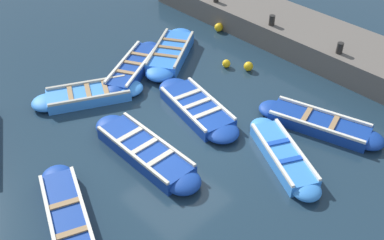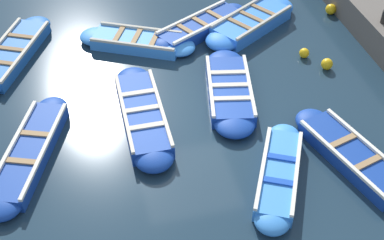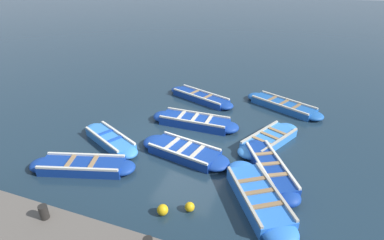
{
  "view_description": "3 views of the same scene",
  "coord_description": "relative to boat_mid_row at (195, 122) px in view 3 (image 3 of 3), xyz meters",
  "views": [
    {
      "loc": [
        6.03,
        6.98,
        7.88
      ],
      "look_at": [
        -0.41,
        0.25,
        0.46
      ],
      "focal_mm": 42.0,
      "sensor_mm": 36.0,
      "label": 1
    },
    {
      "loc": [
        2.2,
        9.45,
        8.39
      ],
      "look_at": [
        0.11,
        0.94,
        0.54
      ],
      "focal_mm": 50.0,
      "sensor_mm": 36.0,
      "label": 2
    },
    {
      "loc": [
        -9.31,
        -3.57,
        5.97
      ],
      "look_at": [
        0.69,
        0.07,
        0.46
      ],
      "focal_mm": 28.0,
      "sensor_mm": 36.0,
      "label": 3
    }
  ],
  "objects": [
    {
      "name": "boat_tucked",
      "position": [
        -2.24,
        -3.35,
        0.0
      ],
      "size": [
        3.36,
        2.28,
        0.43
      ],
      "color": "navy",
      "rests_on": "ground"
    },
    {
      "name": "boat_mid_row",
      "position": [
        0.0,
        0.0,
        0.0
      ],
      "size": [
        0.94,
        3.74,
        0.42
      ],
      "color": "navy",
      "rests_on": "ground"
    },
    {
      "name": "boat_broadside",
      "position": [
        -2.23,
        -0.41,
        -0.02
      ],
      "size": [
        1.61,
        3.53,
        0.39
      ],
      "color": "navy",
      "rests_on": "ground"
    },
    {
      "name": "buoy_yellow_far",
      "position": [
        -5.04,
        -0.88,
        -0.03
      ],
      "size": [
        0.31,
        0.31,
        0.31
      ],
      "primitive_type": "sphere",
      "color": "#EAB214",
      "rests_on": "ground"
    },
    {
      "name": "ground_plane",
      "position": [
        -1.09,
        -0.1,
        -0.18
      ],
      "size": [
        120.0,
        120.0,
        0.0
      ],
      "primitive_type": "plane",
      "color": "#1C303F"
    },
    {
      "name": "boat_stern_in",
      "position": [
        2.58,
        0.6,
        -0.03
      ],
      "size": [
        2.03,
        3.76,
        0.37
      ],
      "color": "navy",
      "rests_on": "ground"
    },
    {
      "name": "boat_near_quay",
      "position": [
        2.98,
        -3.33,
        -0.03
      ],
      "size": [
        2.42,
        3.83,
        0.36
      ],
      "color": "#1E59AD",
      "rests_on": "ground"
    },
    {
      "name": "boat_bow_out",
      "position": [
        -0.37,
        -3.11,
        -0.02
      ],
      "size": [
        3.34,
        2.23,
        0.37
      ],
      "color": "#3884E0",
      "rests_on": "ground"
    },
    {
      "name": "boat_outer_left",
      "position": [
        -4.16,
        2.4,
        -0.02
      ],
      "size": [
        1.74,
        3.57,
        0.38
      ],
      "color": "navy",
      "rests_on": "ground"
    },
    {
      "name": "buoy_white_drifting",
      "position": [
        -4.67,
        -1.51,
        -0.05
      ],
      "size": [
        0.27,
        0.27,
        0.27
      ],
      "primitive_type": "sphere",
      "color": "#EAB214",
      "rests_on": "ground"
    },
    {
      "name": "bollard_mid_south",
      "position": [
        -6.8,
        1.22,
        0.82
      ],
      "size": [
        0.2,
        0.2,
        0.35
      ],
      "primitive_type": "cylinder",
      "color": "black",
      "rests_on": "quay_wall"
    },
    {
      "name": "boat_end_of_row",
      "position": [
        -3.73,
        -3.22,
        0.02
      ],
      "size": [
        3.43,
        2.66,
        0.45
      ],
      "color": "blue",
      "rests_on": "ground"
    },
    {
      "name": "boat_centre",
      "position": [
        -2.42,
        2.5,
        -0.02
      ],
      "size": [
        2.03,
        3.11,
        0.38
      ],
      "color": "#3884E0",
      "rests_on": "ground"
    }
  ]
}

